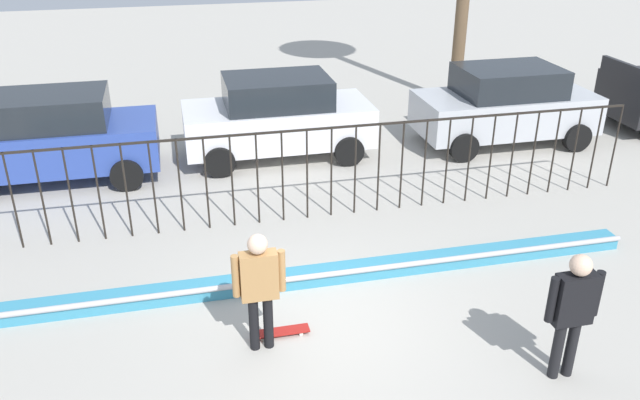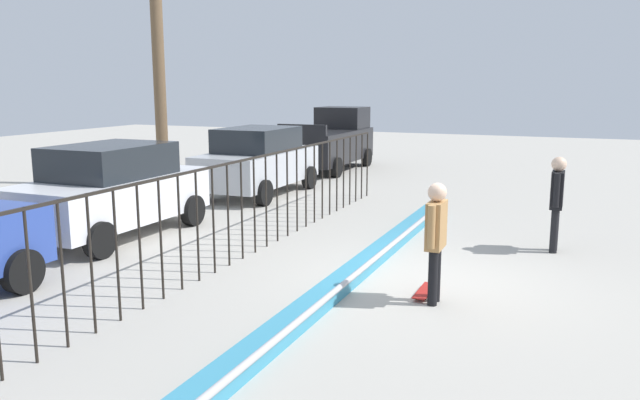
{
  "view_description": "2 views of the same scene",
  "coord_description": "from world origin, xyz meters",
  "px_view_note": "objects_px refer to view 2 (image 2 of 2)",
  "views": [
    {
      "loc": [
        -1.83,
        -7.56,
        5.69
      ],
      "look_at": [
        0.36,
        1.82,
        1.09
      ],
      "focal_mm": 36.46,
      "sensor_mm": 36.0,
      "label": 1
    },
    {
      "loc": [
        -9.55,
        -2.19,
        3.11
      ],
      "look_at": [
        0.26,
        1.94,
        1.14
      ],
      "focal_mm": 35.21,
      "sensor_mm": 36.0,
      "label": 2
    }
  ],
  "objects_px": {
    "skateboard": "(425,291)",
    "pickup_truck": "(330,141)",
    "camera_operator": "(557,195)",
    "parked_car_silver": "(258,160)",
    "skateboarder": "(436,232)",
    "parked_car_white": "(112,190)"
  },
  "relations": [
    {
      "from": "pickup_truck",
      "to": "skateboarder",
      "type": "bearing_deg",
      "value": -152.88
    },
    {
      "from": "parked_car_white",
      "to": "pickup_truck",
      "type": "bearing_deg",
      "value": 1.96
    },
    {
      "from": "parked_car_white",
      "to": "pickup_truck",
      "type": "distance_m",
      "value": 11.33
    },
    {
      "from": "skateboard",
      "to": "pickup_truck",
      "type": "height_order",
      "value": "pickup_truck"
    },
    {
      "from": "camera_operator",
      "to": "parked_car_white",
      "type": "xyz_separation_m",
      "value": [
        -2.23,
        8.47,
        -0.1
      ]
    },
    {
      "from": "camera_operator",
      "to": "pickup_truck",
      "type": "bearing_deg",
      "value": -90.12
    },
    {
      "from": "skateboard",
      "to": "parked_car_silver",
      "type": "height_order",
      "value": "parked_car_silver"
    },
    {
      "from": "parked_car_white",
      "to": "skateboard",
      "type": "bearing_deg",
      "value": -96.12
    },
    {
      "from": "parked_car_silver",
      "to": "pickup_truck",
      "type": "distance_m",
      "value": 5.75
    },
    {
      "from": "parked_car_silver",
      "to": "camera_operator",
      "type": "bearing_deg",
      "value": -112.61
    },
    {
      "from": "skateboarder",
      "to": "parked_car_white",
      "type": "relative_size",
      "value": 0.41
    },
    {
      "from": "skateboard",
      "to": "pickup_truck",
      "type": "relative_size",
      "value": 0.17
    },
    {
      "from": "camera_operator",
      "to": "parked_car_silver",
      "type": "bearing_deg",
      "value": -64.53
    },
    {
      "from": "skateboarder",
      "to": "camera_operator",
      "type": "distance_m",
      "value": 3.95
    },
    {
      "from": "skateboard",
      "to": "camera_operator",
      "type": "distance_m",
      "value": 3.89
    },
    {
      "from": "skateboarder",
      "to": "skateboard",
      "type": "bearing_deg",
      "value": 49.16
    },
    {
      "from": "skateboard",
      "to": "pickup_truck",
      "type": "xyz_separation_m",
      "value": [
        12.47,
        6.54,
        0.98
      ]
    },
    {
      "from": "camera_operator",
      "to": "parked_car_white",
      "type": "distance_m",
      "value": 8.76
    },
    {
      "from": "camera_operator",
      "to": "pickup_truck",
      "type": "height_order",
      "value": "pickup_truck"
    },
    {
      "from": "skateboard",
      "to": "parked_car_white",
      "type": "xyz_separation_m",
      "value": [
        1.15,
        6.83,
        0.91
      ]
    },
    {
      "from": "skateboarder",
      "to": "parked_car_white",
      "type": "height_order",
      "value": "parked_car_white"
    },
    {
      "from": "pickup_truck",
      "to": "skateboard",
      "type": "bearing_deg",
      "value": -153.02
    }
  ]
}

